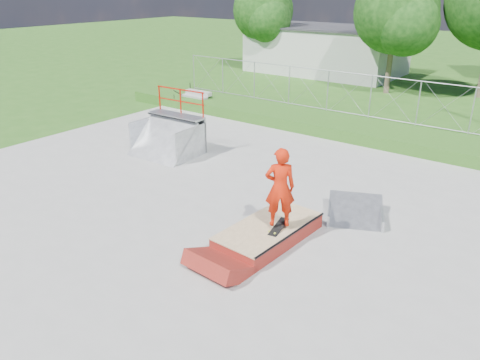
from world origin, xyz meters
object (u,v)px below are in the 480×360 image
object	(u,v)px
quarter_pipe	(164,125)
flat_bank_ramp	(355,212)
grind_box	(269,233)
skater	(280,190)

from	to	relation	value
quarter_pipe	flat_bank_ramp	world-z (taller)	quarter_pipe
grind_box	quarter_pipe	distance (m)	7.11
flat_bank_ramp	skater	world-z (taller)	skater
grind_box	skater	world-z (taller)	skater
skater	grind_box	bearing A→B (deg)	-39.97
grind_box	flat_bank_ramp	xyz separation A→B (m)	(1.21, 2.32, 0.01)
grind_box	skater	size ratio (longest dim) A/B	1.50
quarter_pipe	flat_bank_ramp	size ratio (longest dim) A/B	1.51
quarter_pipe	skater	world-z (taller)	skater
grind_box	quarter_pipe	xyz separation A→B (m)	(-6.42, 2.91, 0.93)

